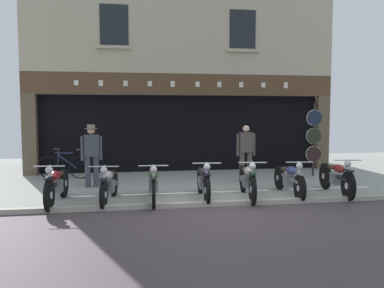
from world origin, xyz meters
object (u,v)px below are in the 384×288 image
object	(u,v)px
motorcycle_far_left	(57,185)
motorcycle_center	(204,181)
tyre_sign_pole	(314,137)
motorcycle_far_right	(336,177)
shopkeeper_center	(246,151)
motorcycle_left	(109,184)
motorcycle_center_left	(153,183)
motorcycle_center_right	(248,180)
advert_board_near	(137,124)
motorcycle_right	(289,178)
salesman_left	(92,153)
advert_board_far	(104,124)
leaning_bicycle	(64,166)

from	to	relation	value
motorcycle_far_left	motorcycle_center	xyz separation A→B (m)	(3.26, 0.04, -0.01)
tyre_sign_pole	motorcycle_far_right	bearing A→B (deg)	-105.70
motorcycle_center	shopkeeper_center	bearing A→B (deg)	-125.22
motorcycle_left	motorcycle_far_right	world-z (taller)	motorcycle_far_right
motorcycle_center_left	tyre_sign_pole	bearing A→B (deg)	-148.93
motorcycle_far_left	motorcycle_center_right	size ratio (longest dim) A/B	0.97
motorcycle_far_right	shopkeeper_center	xyz separation A→B (m)	(-1.66, 2.06, 0.47)
motorcycle_far_right	advert_board_near	size ratio (longest dim) A/B	1.94
motorcycle_right	advert_board_near	world-z (taller)	advert_board_near
tyre_sign_pole	advert_board_near	distance (m)	5.80
motorcycle_far_right	tyre_sign_pole	xyz separation A→B (m)	(0.78, 2.79, 0.81)
motorcycle_center	advert_board_near	bearing A→B (deg)	-69.14
motorcycle_left	advert_board_near	distance (m)	4.82
motorcycle_left	motorcycle_far_right	xyz separation A→B (m)	(5.43, -0.01, 0.02)
motorcycle_center	salesman_left	bearing A→B (deg)	-31.83
motorcycle_right	advert_board_near	distance (m)	5.87
motorcycle_left	advert_board_far	world-z (taller)	advert_board_far
advert_board_near	advert_board_far	size ratio (longest dim) A/B	1.01
motorcycle_right	shopkeeper_center	xyz separation A→B (m)	(-0.49, 1.97, 0.49)
motorcycle_far_right	advert_board_near	distance (m)	6.70
motorcycle_far_left	shopkeeper_center	bearing A→B (deg)	-154.09
leaning_bicycle	motorcycle_right	bearing A→B (deg)	74.10
motorcycle_far_right	salesman_left	xyz separation A→B (m)	(-5.98, 1.96, 0.49)
motorcycle_center_left	advert_board_far	size ratio (longest dim) A/B	1.90
advert_board_near	leaning_bicycle	size ratio (longest dim) A/B	0.65
motorcycle_center_right	advert_board_near	xyz separation A→B (m)	(-2.46, 4.66, 1.18)
salesman_left	motorcycle_center_right	bearing A→B (deg)	142.10
motorcycle_left	shopkeeper_center	xyz separation A→B (m)	(3.77, 2.05, 0.49)
motorcycle_center_right	advert_board_far	xyz separation A→B (m)	(-3.56, 4.66, 1.21)
motorcycle_center	motorcycle_far_right	size ratio (longest dim) A/B	0.94
motorcycle_center_right	motorcycle_far_right	world-z (taller)	motorcycle_center_right
advert_board_near	leaning_bicycle	bearing A→B (deg)	-155.25
motorcycle_far_right	motorcycle_center_right	bearing A→B (deg)	8.17
motorcycle_left	tyre_sign_pole	world-z (taller)	tyre_sign_pole
motorcycle_left	motorcycle_center	xyz separation A→B (m)	(2.14, 0.03, 0.01)
motorcycle_far_right	advert_board_far	bearing A→B (deg)	-31.26
shopkeeper_center	motorcycle_center	bearing A→B (deg)	49.65
motorcycle_center_left	motorcycle_left	bearing A→B (deg)	-0.15
salesman_left	advert_board_far	xyz separation A→B (m)	(0.17, 2.66, 0.71)
motorcycle_center_right	advert_board_far	world-z (taller)	advert_board_far
motorcycle_center_left	leaning_bicycle	size ratio (longest dim) A/B	1.21
motorcycle_far_right	leaning_bicycle	distance (m)	7.83
motorcycle_left	leaning_bicycle	bearing A→B (deg)	-59.71
motorcycle_center_left	salesman_left	world-z (taller)	salesman_left
salesman_left	advert_board_far	bearing A→B (deg)	-103.38
motorcycle_center_right	motorcycle_far_right	distance (m)	2.25
motorcycle_right	shopkeeper_center	distance (m)	2.09
motorcycle_far_left	advert_board_far	distance (m)	4.83
motorcycle_center	leaning_bicycle	size ratio (longest dim) A/B	1.17
motorcycle_right	advert_board_far	distance (m)	6.60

